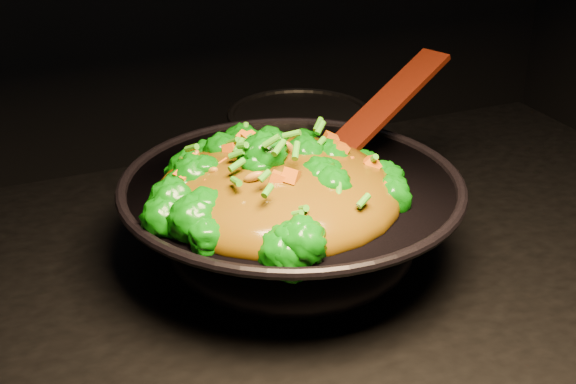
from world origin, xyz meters
name	(u,v)px	position (x,y,z in m)	size (l,w,h in m)	color
wok	(291,225)	(-0.01, 0.09, 0.95)	(0.38, 0.38, 0.11)	black
stir_fry	(278,159)	(-0.04, 0.07, 1.05)	(0.27, 0.27, 0.09)	#0B6807
spatula	(373,117)	(0.12, 0.14, 1.05)	(0.27, 0.04, 0.01)	#371605
back_pot	(300,148)	(0.09, 0.30, 0.96)	(0.19, 0.19, 0.11)	black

